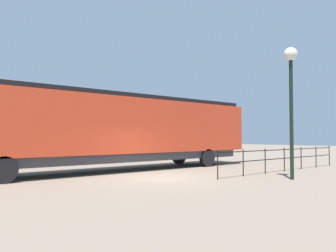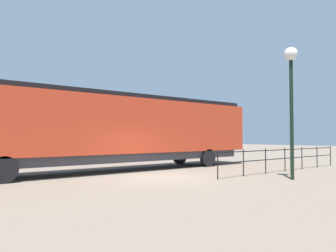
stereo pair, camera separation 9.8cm
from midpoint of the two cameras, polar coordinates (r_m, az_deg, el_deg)
ground_plane at (r=15.13m, az=-1.01°, el=-9.00°), size 120.00×120.00×0.00m
locomotive at (r=18.43m, az=-7.47°, el=-0.40°), size 2.96×18.40×4.19m
lamp_post at (r=15.57m, az=20.84°, el=7.61°), size 0.59×0.59×5.84m
platform_fence at (r=18.95m, az=19.85°, el=-4.97°), size 0.05×10.88×1.28m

